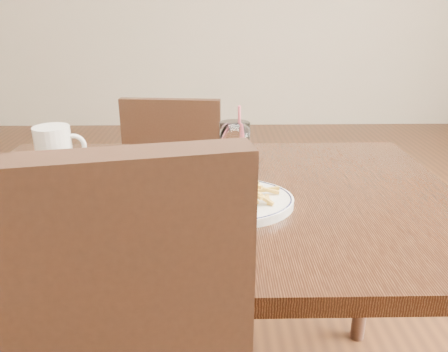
{
  "coord_description": "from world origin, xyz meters",
  "views": [
    {
      "loc": [
        0.02,
        -0.95,
        1.17
      ],
      "look_at": [
        0.04,
        -0.07,
        0.82
      ],
      "focal_mm": 35.0,
      "sensor_mm": 36.0,
      "label": 1
    }
  ],
  "objects_px": {
    "table": "(206,223)",
    "water_glass": "(235,150)",
    "fries_plate": "(224,201)",
    "loaded_fries": "(224,184)",
    "chair_far": "(177,179)",
    "coffee_mug": "(55,146)"
  },
  "relations": [
    {
      "from": "table",
      "to": "water_glass",
      "type": "relative_size",
      "value": 6.76
    },
    {
      "from": "table",
      "to": "fries_plate",
      "type": "height_order",
      "value": "fries_plate"
    },
    {
      "from": "table",
      "to": "loaded_fries",
      "type": "distance_m",
      "value": 0.15
    },
    {
      "from": "loaded_fries",
      "to": "water_glass",
      "type": "xyz_separation_m",
      "value": [
        0.03,
        0.23,
        0.01
      ]
    },
    {
      "from": "loaded_fries",
      "to": "fries_plate",
      "type": "bearing_deg",
      "value": 104.04
    },
    {
      "from": "chair_far",
      "to": "fries_plate",
      "type": "height_order",
      "value": "chair_far"
    },
    {
      "from": "chair_far",
      "to": "water_glass",
      "type": "height_order",
      "value": "water_glass"
    },
    {
      "from": "water_glass",
      "to": "coffee_mug",
      "type": "distance_m",
      "value": 0.5
    },
    {
      "from": "chair_far",
      "to": "water_glass",
      "type": "distance_m",
      "value": 0.74
    },
    {
      "from": "table",
      "to": "water_glass",
      "type": "xyz_separation_m",
      "value": [
        0.07,
        0.16,
        0.14
      ]
    },
    {
      "from": "loaded_fries",
      "to": "water_glass",
      "type": "height_order",
      "value": "water_glass"
    },
    {
      "from": "table",
      "to": "coffee_mug",
      "type": "distance_m",
      "value": 0.49
    },
    {
      "from": "table",
      "to": "fries_plate",
      "type": "xyz_separation_m",
      "value": [
        0.04,
        -0.07,
        0.09
      ]
    },
    {
      "from": "chair_far",
      "to": "water_glass",
      "type": "bearing_deg",
      "value": -71.12
    },
    {
      "from": "chair_far",
      "to": "coffee_mug",
      "type": "bearing_deg",
      "value": -115.58
    },
    {
      "from": "water_glass",
      "to": "chair_far",
      "type": "bearing_deg",
      "value": 108.88
    },
    {
      "from": "chair_far",
      "to": "loaded_fries",
      "type": "relative_size",
      "value": 3.67
    },
    {
      "from": "loaded_fries",
      "to": "coffee_mug",
      "type": "bearing_deg",
      "value": 149.27
    },
    {
      "from": "coffee_mug",
      "to": "table",
      "type": "bearing_deg",
      "value": -26.13
    },
    {
      "from": "table",
      "to": "chair_far",
      "type": "relative_size",
      "value": 1.44
    },
    {
      "from": "fries_plate",
      "to": "coffee_mug",
      "type": "bearing_deg",
      "value": 149.27
    },
    {
      "from": "coffee_mug",
      "to": "fries_plate",
      "type": "bearing_deg",
      "value": -30.73
    }
  ]
}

